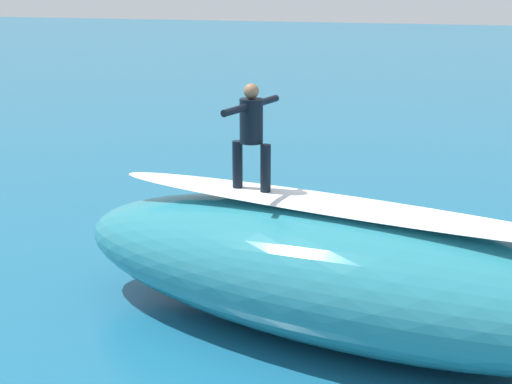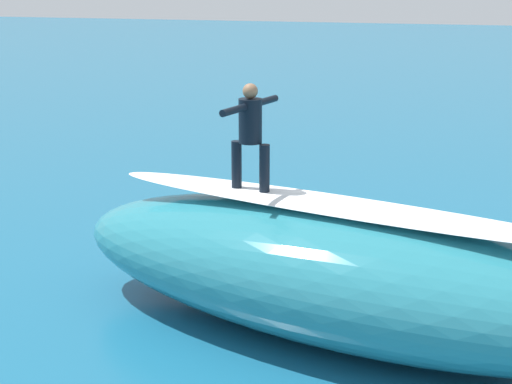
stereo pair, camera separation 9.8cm
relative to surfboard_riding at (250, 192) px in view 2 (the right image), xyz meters
The scene contains 7 objects.
ground_plane 3.18m from the surfboard_riding, 132.96° to the right, with size 120.00×120.00×0.00m, color #196084.
wave_crest 1.73m from the surfboard_riding, 164.69° to the left, with size 8.54×2.74×1.87m, color teal.
wave_foam_lip 1.44m from the surfboard_riding, 164.69° to the left, with size 7.26×0.96×0.08m, color white.
surfboard_riding is the anchor object (origin of this frame).
surfer_riding 0.93m from the surfboard_riding, ahead, with size 0.59×1.42×1.53m.
surfboard_paddling 4.09m from the surfboard_riding, 78.19° to the right, with size 2.29×0.54×0.08m, color silver.
surfer_paddling 4.13m from the surfboard_riding, 77.51° to the right, with size 1.08×1.54×0.31m.
Camera 2 is at (-1.06, 12.50, 5.06)m, focal length 55.98 mm.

